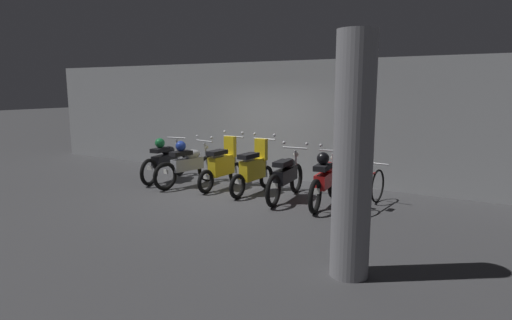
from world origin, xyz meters
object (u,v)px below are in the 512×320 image
at_px(motorbike_slot_4, 286,176).
at_px(bicycle, 368,190).
at_px(motorbike_slot_1, 188,164).
at_px(motorbike_slot_0, 165,160).
at_px(motorbike_slot_2, 223,166).
at_px(motorbike_slot_3, 254,169).
at_px(motorbike_slot_5, 325,179).
at_px(support_pillar, 353,158).

height_order(motorbike_slot_4, bicycle, motorbike_slot_4).
xyz_separation_m(motorbike_slot_1, bicycle, (4.23, 0.19, -0.17)).
distance_m(motorbike_slot_0, motorbike_slot_2, 1.72).
bearing_deg(motorbike_slot_3, bicycle, 0.87).
bearing_deg(motorbike_slot_5, support_pillar, -63.56).
distance_m(motorbike_slot_4, bicycle, 1.67).
bearing_deg(motorbike_slot_4, motorbike_slot_0, 177.43).
bearing_deg(motorbike_slot_5, motorbike_slot_1, -179.92).
height_order(motorbike_slot_4, motorbike_slot_5, same).
relative_size(motorbike_slot_1, motorbike_slot_5, 0.99).
bearing_deg(motorbike_slot_2, motorbike_slot_5, -4.28).
relative_size(motorbike_slot_0, motorbike_slot_1, 1.01).
xyz_separation_m(motorbike_slot_5, support_pillar, (1.44, -2.90, 0.95)).
height_order(motorbike_slot_4, support_pillar, support_pillar).
height_order(motorbike_slot_1, bicycle, motorbike_slot_1).
bearing_deg(support_pillar, bicycle, 101.85).
bearing_deg(motorbike_slot_2, bicycle, -0.19).
xyz_separation_m(motorbike_slot_3, motorbike_slot_5, (1.72, -0.14, 0.00)).
bearing_deg(bicycle, motorbike_slot_4, -174.22).
height_order(bicycle, support_pillar, support_pillar).
relative_size(motorbike_slot_0, support_pillar, 0.66).
xyz_separation_m(motorbike_slot_1, motorbike_slot_4, (2.58, 0.02, -0.04)).
distance_m(motorbike_slot_4, support_pillar, 3.84).
distance_m(motorbike_slot_0, motorbike_slot_3, 2.58).
xyz_separation_m(motorbike_slot_1, support_pillar, (4.88, -2.90, 0.95)).
bearing_deg(support_pillar, motorbike_slot_1, 149.32).
height_order(motorbike_slot_1, motorbike_slot_5, same).
relative_size(motorbike_slot_1, support_pillar, 0.65).
height_order(motorbike_slot_0, motorbike_slot_4, motorbike_slot_4).
bearing_deg(motorbike_slot_3, motorbike_slot_1, -175.08).
xyz_separation_m(motorbike_slot_2, motorbike_slot_3, (0.86, -0.05, 0.00)).
relative_size(motorbike_slot_1, bicycle, 1.12).
bearing_deg(motorbike_slot_2, motorbike_slot_3, -3.30).
xyz_separation_m(motorbike_slot_0, bicycle, (5.10, 0.01, -0.16)).
relative_size(motorbike_slot_2, motorbike_slot_4, 0.86).
xyz_separation_m(motorbike_slot_0, motorbike_slot_1, (0.86, -0.17, 0.00)).
relative_size(motorbike_slot_0, motorbike_slot_5, 1.00).
bearing_deg(motorbike_slot_1, motorbike_slot_5, 0.08).
bearing_deg(support_pillar, motorbike_slot_4, 128.33).
height_order(motorbike_slot_3, motorbike_slot_5, motorbike_slot_3).
distance_m(motorbike_slot_1, bicycle, 4.24).
distance_m(motorbike_slot_2, motorbike_slot_4, 1.73).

